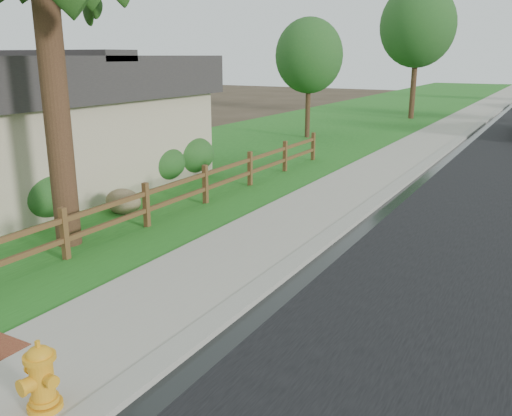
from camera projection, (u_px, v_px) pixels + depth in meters
The scene contains 15 objects.
ground at pixel (96, 388), 6.59m from camera, with size 120.00×120.00×0.00m, color #352B1D.
curb at pixel (491, 116), 35.74m from camera, with size 0.40×90.00×0.12m, color gray.
wet_gutter at pixel (497, 117), 35.58m from camera, with size 0.50×90.00×0.00m, color black.
sidewalk at pixel (471, 115), 36.35m from camera, with size 2.20×90.00×0.10m, color #9E9689.
grass_strip at pixel (441, 114), 37.26m from camera, with size 1.60×90.00×0.06m, color #1F5719.
lawn_near at pixel (368, 110), 39.71m from camera, with size 9.00×90.00×0.04m, color #1F5719.
ranch_fence at pixel (178, 192), 13.49m from camera, with size 0.12×16.92×1.10m.
house at pixel (0, 115), 17.09m from camera, with size 10.60×9.60×4.05m.
fire_hydrant at pixel (41, 378), 5.95m from camera, with size 0.55×0.45×0.84m.
boulder at pixel (123, 202), 13.74m from camera, with size 0.99×0.74×0.66m, color brown.
shrub_b at pixel (38, 194), 13.32m from camera, with size 1.75×1.75×1.23m, color #1A4B1C.
shrub_c at pixel (159, 163), 17.24m from camera, with size 1.66×1.66×1.20m, color #1A4B1C.
shrub_d at pixel (186, 154), 18.40m from camera, with size 1.96×1.96×1.34m, color #1A4B1C.
tree_near_left at pixel (309, 56), 25.48m from camera, with size 3.19×3.19×5.65m.
tree_mid_left at pixel (418, 26), 32.89m from camera, with size 4.57×4.57×8.17m.
Camera 1 is at (4.52, -4.05, 3.91)m, focal length 38.00 mm.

